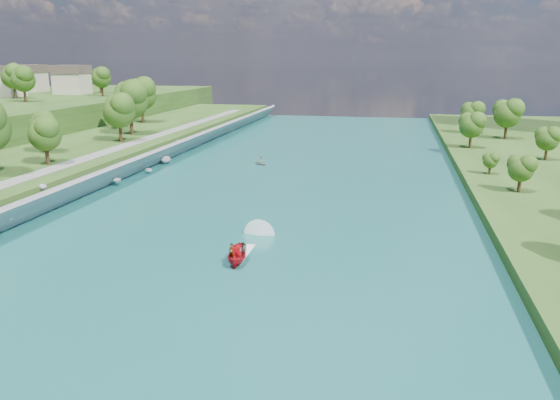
# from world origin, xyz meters

# --- Properties ---
(ground) EXTENTS (260.00, 260.00, 0.00)m
(ground) POSITION_xyz_m (0.00, 0.00, 0.00)
(ground) COLOR #2D5119
(ground) RESTS_ON ground
(river_water) EXTENTS (55.00, 240.00, 0.10)m
(river_water) POSITION_xyz_m (0.00, 20.00, 0.05)
(river_water) COLOR #185D59
(river_water) RESTS_ON ground
(ridge_west) EXTENTS (60.00, 120.00, 9.00)m
(ridge_west) POSITION_xyz_m (-82.50, 95.00, 4.50)
(ridge_west) COLOR #2D5119
(ridge_west) RESTS_ON ground
(riprap_bank) EXTENTS (3.83, 236.00, 4.05)m
(riprap_bank) POSITION_xyz_m (-25.85, 18.92, 1.80)
(riprap_bank) COLOR slate
(riprap_bank) RESTS_ON ground
(riverside_path) EXTENTS (3.00, 200.00, 0.10)m
(riverside_path) POSITION_xyz_m (-32.50, 20.00, 3.55)
(riverside_path) COLOR gray
(riverside_path) RESTS_ON berm_west
(ridge_houses) EXTENTS (29.50, 29.50, 8.40)m
(ridge_houses) POSITION_xyz_m (-88.67, 100.00, 13.31)
(ridge_houses) COLOR beige
(ridge_houses) RESTS_ON ridge_west
(trees_ridge) EXTENTS (23.75, 42.39, 10.63)m
(trees_ridge) POSITION_xyz_m (-73.64, 87.42, 13.96)
(trees_ridge) COLOR #2D5015
(trees_ridge) RESTS_ON ridge_west
(motorboat) EXTENTS (3.60, 18.98, 2.12)m
(motorboat) POSITION_xyz_m (2.25, 2.02, 0.81)
(motorboat) COLOR #B70E17
(motorboat) RESTS_ON river_water
(raft) EXTENTS (3.39, 3.30, 1.58)m
(raft) POSITION_xyz_m (-7.57, 50.16, 0.45)
(raft) COLOR gray
(raft) RESTS_ON river_water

